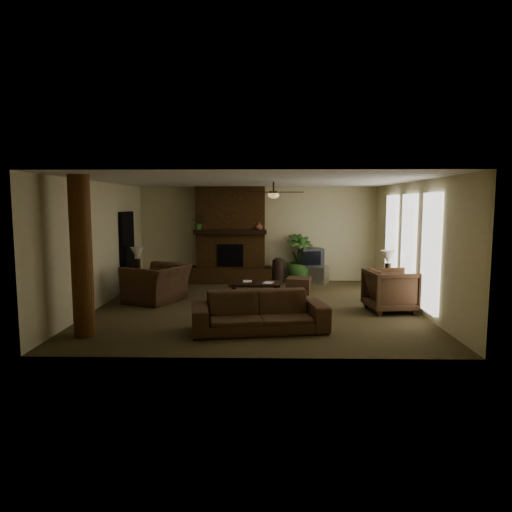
{
  "coord_description": "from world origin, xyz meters",
  "views": [
    {
      "loc": [
        0.22,
        -10.14,
        2.31
      ],
      "look_at": [
        0.0,
        0.4,
        1.1
      ],
      "focal_mm": 32.07,
      "sensor_mm": 36.0,
      "label": 1
    }
  ],
  "objects_px": {
    "log_column": "(82,257)",
    "ottoman": "(299,285)",
    "armchair_left": "(157,277)",
    "tv_stand": "(313,274)",
    "floor_vase": "(278,269)",
    "coffee_table": "(255,285)",
    "floor_plant": "(299,269)",
    "sofa": "(259,305)",
    "side_table_left": "(136,283)",
    "lamp_right": "(388,259)",
    "armchair_right": "(391,288)",
    "lamp_left": "(137,255)",
    "side_table_right": "(388,289)"
  },
  "relations": [
    {
      "from": "armchair_right",
      "to": "lamp_right",
      "type": "bearing_deg",
      "value": -18.0
    },
    {
      "from": "coffee_table",
      "to": "floor_plant",
      "type": "height_order",
      "value": "floor_plant"
    },
    {
      "from": "log_column",
      "to": "side_table_left",
      "type": "distance_m",
      "value": 4.01
    },
    {
      "from": "coffee_table",
      "to": "side_table_left",
      "type": "bearing_deg",
      "value": 165.94
    },
    {
      "from": "armchair_left",
      "to": "floor_vase",
      "type": "xyz_separation_m",
      "value": [
        2.93,
        2.45,
        -0.15
      ]
    },
    {
      "from": "log_column",
      "to": "ottoman",
      "type": "distance_m",
      "value": 5.79
    },
    {
      "from": "armchair_left",
      "to": "lamp_left",
      "type": "height_order",
      "value": "lamp_left"
    },
    {
      "from": "armchair_left",
      "to": "side_table_left",
      "type": "distance_m",
      "value": 1.31
    },
    {
      "from": "coffee_table",
      "to": "lamp_right",
      "type": "bearing_deg",
      "value": 0.54
    },
    {
      "from": "lamp_left",
      "to": "lamp_right",
      "type": "height_order",
      "value": "same"
    },
    {
      "from": "sofa",
      "to": "side_table_right",
      "type": "distance_m",
      "value": 4.07
    },
    {
      "from": "ottoman",
      "to": "tv_stand",
      "type": "relative_size",
      "value": 0.71
    },
    {
      "from": "armchair_left",
      "to": "tv_stand",
      "type": "relative_size",
      "value": 1.57
    },
    {
      "from": "sofa",
      "to": "ottoman",
      "type": "xyz_separation_m",
      "value": [
        0.98,
        3.59,
        -0.28
      ]
    },
    {
      "from": "log_column",
      "to": "ottoman",
      "type": "relative_size",
      "value": 4.67
    },
    {
      "from": "armchair_right",
      "to": "side_table_left",
      "type": "height_order",
      "value": "armchair_right"
    },
    {
      "from": "coffee_table",
      "to": "side_table_right",
      "type": "xyz_separation_m",
      "value": [
        3.19,
        0.01,
        -0.1
      ]
    },
    {
      "from": "armchair_right",
      "to": "lamp_right",
      "type": "relative_size",
      "value": 1.55
    },
    {
      "from": "sofa",
      "to": "coffee_table",
      "type": "distance_m",
      "value": 2.69
    },
    {
      "from": "coffee_table",
      "to": "floor_plant",
      "type": "relative_size",
      "value": 0.84
    },
    {
      "from": "tv_stand",
      "to": "floor_plant",
      "type": "distance_m",
      "value": 0.43
    },
    {
      "from": "lamp_left",
      "to": "floor_vase",
      "type": "bearing_deg",
      "value": 22.0
    },
    {
      "from": "sofa",
      "to": "lamp_left",
      "type": "bearing_deg",
      "value": 123.47
    },
    {
      "from": "lamp_right",
      "to": "log_column",
      "type": "bearing_deg",
      "value": -152.99
    },
    {
      "from": "lamp_right",
      "to": "armchair_left",
      "type": "bearing_deg",
      "value": -177.34
    },
    {
      "from": "sofa",
      "to": "lamp_left",
      "type": "relative_size",
      "value": 3.75
    },
    {
      "from": "sofa",
      "to": "lamp_left",
      "type": "height_order",
      "value": "lamp_left"
    },
    {
      "from": "floor_vase",
      "to": "floor_plant",
      "type": "height_order",
      "value": "floor_plant"
    },
    {
      "from": "side_table_left",
      "to": "armchair_right",
      "type": "bearing_deg",
      "value": -17.42
    },
    {
      "from": "lamp_left",
      "to": "armchair_left",
      "type": "bearing_deg",
      "value": -53.41
    },
    {
      "from": "lamp_left",
      "to": "side_table_right",
      "type": "height_order",
      "value": "lamp_left"
    },
    {
      "from": "lamp_right",
      "to": "side_table_left",
      "type": "bearing_deg",
      "value": 173.22
    },
    {
      "from": "sofa",
      "to": "lamp_right",
      "type": "bearing_deg",
      "value": 32.61
    },
    {
      "from": "lamp_left",
      "to": "lamp_right",
      "type": "distance_m",
      "value": 6.25
    },
    {
      "from": "armchair_left",
      "to": "armchair_right",
      "type": "bearing_deg",
      "value": 104.46
    },
    {
      "from": "armchair_right",
      "to": "ottoman",
      "type": "bearing_deg",
      "value": 35.11
    },
    {
      "from": "log_column",
      "to": "side_table_right",
      "type": "bearing_deg",
      "value": 26.79
    },
    {
      "from": "floor_vase",
      "to": "side_table_right",
      "type": "xyz_separation_m",
      "value": [
        2.56,
        -2.22,
        -0.16
      ]
    },
    {
      "from": "ottoman",
      "to": "lamp_left",
      "type": "relative_size",
      "value": 0.92
    },
    {
      "from": "floor_plant",
      "to": "side_table_left",
      "type": "xyz_separation_m",
      "value": [
        -4.33,
        -1.7,
        -0.12
      ]
    },
    {
      "from": "side_table_left",
      "to": "lamp_right",
      "type": "xyz_separation_m",
      "value": [
        6.27,
        -0.74,
        0.73
      ]
    },
    {
      "from": "log_column",
      "to": "armchair_left",
      "type": "distance_m",
      "value": 3.03
    },
    {
      "from": "sofa",
      "to": "side_table_right",
      "type": "bearing_deg",
      "value": 32.27
    },
    {
      "from": "log_column",
      "to": "floor_plant",
      "type": "bearing_deg",
      "value": 53.18
    },
    {
      "from": "tv_stand",
      "to": "side_table_left",
      "type": "xyz_separation_m",
      "value": [
        -4.73,
        -1.67,
        0.03
      ]
    },
    {
      "from": "sofa",
      "to": "side_table_left",
      "type": "height_order",
      "value": "sofa"
    },
    {
      "from": "coffee_table",
      "to": "lamp_left",
      "type": "distance_m",
      "value": 3.19
    },
    {
      "from": "lamp_left",
      "to": "tv_stand",
      "type": "bearing_deg",
      "value": 19.91
    },
    {
      "from": "floor_vase",
      "to": "floor_plant",
      "type": "xyz_separation_m",
      "value": [
        0.61,
        0.24,
        -0.03
      ]
    },
    {
      "from": "floor_vase",
      "to": "lamp_right",
      "type": "height_order",
      "value": "lamp_right"
    }
  ]
}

